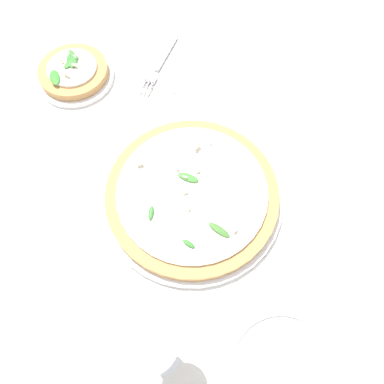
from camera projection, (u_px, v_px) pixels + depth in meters
name	position (u px, v px, depth m)	size (l,w,h in m)	color
ground_plane	(198.00, 181.00, 0.73)	(6.00, 6.00, 0.00)	silver
pizza_arugula_main	(192.00, 195.00, 0.70)	(0.34, 0.34, 0.05)	white
pizza_personal_side	(74.00, 73.00, 0.83)	(0.17, 0.17, 0.05)	white
wine_glass	(153.00, 345.00, 0.51)	(0.08, 0.08, 0.16)	white
napkin	(162.00, 62.00, 0.86)	(0.17, 0.12, 0.01)	silver
fork	(160.00, 63.00, 0.86)	(0.19, 0.06, 0.00)	silver
side_plate_white	(285.00, 372.00, 0.58)	(0.19, 0.19, 0.02)	white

